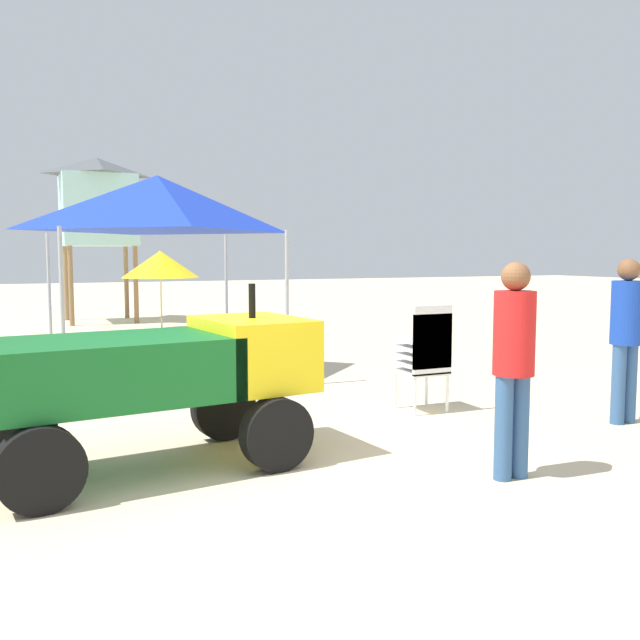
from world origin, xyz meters
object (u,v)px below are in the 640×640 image
(lifeguard_near_left, at_px, (626,329))
(utility_cart, at_px, (163,373))
(popup_canopy, at_px, (158,204))
(lifeguard_tower, at_px, (98,202))
(beach_umbrella_left, at_px, (160,264))
(lifeguard_near_center, at_px, (514,355))
(stacked_plastic_chairs, at_px, (426,350))

(lifeguard_near_left, bearing_deg, utility_cart, 174.23)
(lifeguard_near_left, distance_m, popup_canopy, 6.24)
(utility_cart, relative_size, popup_canopy, 0.94)
(lifeguard_tower, xyz_separation_m, beach_umbrella_left, (1.01, -2.81, -1.57))
(lifeguard_near_left, relative_size, popup_canopy, 0.60)
(utility_cart, xyz_separation_m, popup_canopy, (0.82, 4.23, 1.67))
(lifeguard_near_center, bearing_deg, stacked_plastic_chairs, 73.76)
(popup_canopy, xyz_separation_m, lifeguard_tower, (0.21, 8.84, 0.64))
(lifeguard_near_center, bearing_deg, beach_umbrella_left, 91.87)
(stacked_plastic_chairs, distance_m, lifeguard_tower, 12.66)
(beach_umbrella_left, bearing_deg, lifeguard_near_center, -88.13)
(lifeguard_near_left, height_order, lifeguard_near_center, lifeguard_near_left)
(stacked_plastic_chairs, bearing_deg, lifeguard_near_center, -106.24)
(stacked_plastic_chairs, relative_size, lifeguard_near_center, 0.71)
(utility_cart, xyz_separation_m, lifeguard_near_center, (2.42, -1.41, 0.19))
(utility_cart, bearing_deg, lifeguard_near_left, -5.77)
(lifeguard_near_left, xyz_separation_m, beach_umbrella_left, (-2.62, 10.73, 0.54))
(lifeguard_near_center, distance_m, beach_umbrella_left, 11.68)
(utility_cart, height_order, lifeguard_tower, lifeguard_tower)
(lifeguard_near_left, xyz_separation_m, lifeguard_tower, (-3.63, 13.54, 2.11))
(popup_canopy, distance_m, lifeguard_tower, 8.87)
(stacked_plastic_chairs, height_order, lifeguard_tower, lifeguard_tower)
(stacked_plastic_chairs, distance_m, lifeguard_near_left, 2.06)
(lifeguard_near_center, height_order, lifeguard_tower, lifeguard_tower)
(popup_canopy, distance_m, beach_umbrella_left, 6.22)
(lifeguard_near_center, height_order, beach_umbrella_left, beach_umbrella_left)
(lifeguard_near_center, relative_size, lifeguard_tower, 0.40)
(lifeguard_near_center, xyz_separation_m, lifeguard_tower, (-1.39, 14.48, 2.12))
(utility_cart, bearing_deg, stacked_plastic_chairs, 14.72)
(stacked_plastic_chairs, distance_m, lifeguard_near_center, 2.32)
(utility_cart, xyz_separation_m, stacked_plastic_chairs, (3.06, 0.80, -0.09))
(utility_cart, distance_m, popup_canopy, 4.62)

